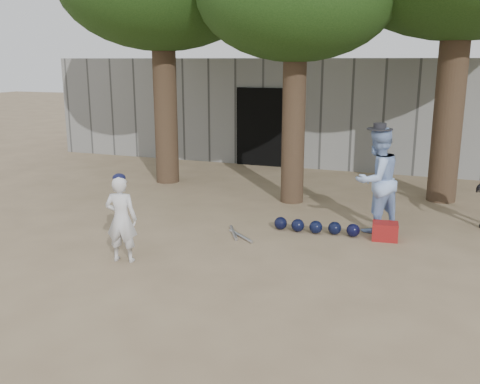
% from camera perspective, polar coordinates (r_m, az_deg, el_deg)
% --- Properties ---
extents(ground, '(70.00, 70.00, 0.00)m').
position_cam_1_polar(ground, '(7.98, -6.61, -7.91)').
color(ground, '#937C5E').
rests_on(ground, ground).
extents(boy_player, '(0.53, 0.40, 1.31)m').
position_cam_1_polar(boy_player, '(8.13, -12.54, -2.84)').
color(boy_player, silver).
rests_on(boy_player, ground).
extents(spectator_blue, '(1.10, 1.13, 1.84)m').
position_cam_1_polar(spectator_blue, '(9.60, 14.36, 1.24)').
color(spectator_blue, '#99B8ED').
rests_on(spectator_blue, ground).
extents(red_bag, '(0.45, 0.36, 0.30)m').
position_cam_1_polar(red_bag, '(9.34, 15.21, -4.06)').
color(red_bag, maroon).
rests_on(red_bag, ground).
extents(back_building, '(16.00, 5.24, 3.00)m').
position_cam_1_polar(back_building, '(17.32, 8.99, 8.93)').
color(back_building, gray).
rests_on(back_building, ground).
extents(helmet_row, '(1.51, 0.29, 0.23)m').
position_cam_1_polar(helmet_row, '(9.46, 8.12, -3.70)').
color(helmet_row, black).
rests_on(helmet_row, ground).
extents(bat_pile, '(0.67, 0.70, 0.06)m').
position_cam_1_polar(bat_pile, '(9.24, -0.30, -4.53)').
color(bat_pile, '#AFAFB6').
rests_on(bat_pile, ground).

